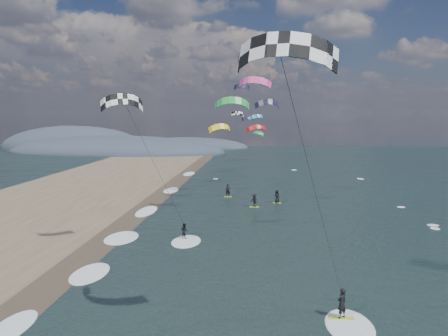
{
  "coord_description": "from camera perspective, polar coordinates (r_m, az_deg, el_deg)",
  "views": [
    {
      "loc": [
        1.96,
        -23.27,
        11.46
      ],
      "look_at": [
        -1.0,
        12.0,
        7.0
      ],
      "focal_mm": 35.0,
      "sensor_mm": 36.0,
      "label": 1
    }
  ],
  "objects": [
    {
      "name": "ground",
      "position": [
        26.01,
        -0.02,
        -18.96
      ],
      "size": [
        260.0,
        260.0,
        0.0
      ],
      "primitive_type": "plane",
      "color": "black",
      "rests_on": "ground"
    },
    {
      "name": "wet_sand_strip",
      "position": [
        37.85,
        -17.41,
        -10.77
      ],
      "size": [
        3.0,
        240.0,
        0.0
      ],
      "primitive_type": "cube",
      "color": "#382D23",
      "rests_on": "ground"
    },
    {
      "name": "far_kitesurfers",
      "position": [
        55.91,
        4.14,
        -3.77
      ],
      "size": [
        7.69,
        7.03,
        1.79
      ],
      "color": "#AED425",
      "rests_on": "ground"
    },
    {
      "name": "coastal_hills",
      "position": [
        139.7,
        -14.81,
        2.24
      ],
      "size": [
        80.0,
        41.0,
        15.0
      ],
      "color": "#3D4756",
      "rests_on": "ground"
    },
    {
      "name": "shoreline_surf",
      "position": [
        41.71,
        -13.38,
        -8.96
      ],
      "size": [
        2.4,
        79.4,
        0.11
      ],
      "color": "white",
      "rests_on": "ground"
    },
    {
      "name": "bg_kite_field",
      "position": [
        74.58,
        3.46,
        7.35
      ],
      "size": [
        10.3,
        65.82,
        10.26
      ],
      "color": "black",
      "rests_on": "ground"
    },
    {
      "name": "kitesurfer_near_b",
      "position": [
        35.68,
        -9.99,
        1.89
      ],
      "size": [
        6.81,
        8.58,
        13.57
      ],
      "color": "#AED425",
      "rests_on": "ground"
    },
    {
      "name": "kitesurfer_near_a",
      "position": [
        18.78,
        9.26,
        7.06
      ],
      "size": [
        7.89,
        8.8,
        15.15
      ],
      "color": "#AED425",
      "rests_on": "ground"
    }
  ]
}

